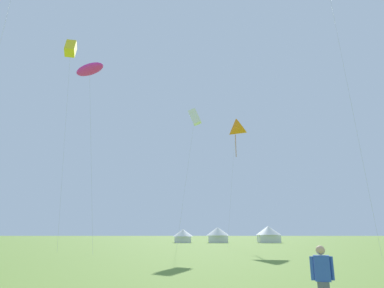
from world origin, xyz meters
TOP-DOWN VIEW (x-y plane):
  - kite_magenta_parafoil at (-11.44, 30.23)m, footprint 4.41×3.57m
  - kite_yellow_box at (-15.69, 34.79)m, footprint 2.23×2.74m
  - kite_white_box at (0.30, 40.03)m, footprint 3.23×1.76m
  - kite_orange_delta at (6.72, 47.19)m, footprint 4.27×3.78m
  - person_spectator at (3.42, 4.76)m, footprint 0.57×0.31m
  - festival_tent_right at (-2.15, 67.09)m, footprint 4.10×4.10m
  - festival_tent_left at (4.93, 67.09)m, footprint 4.71×4.71m
  - festival_tent_center at (15.24, 67.09)m, footprint 5.06×5.06m

SIDE VIEW (x-z plane):
  - person_spectator at x=3.42m, z-range -0.02..1.71m
  - festival_tent_right at x=-2.15m, z-range 0.14..2.81m
  - festival_tent_left at x=4.93m, z-range 0.16..3.23m
  - festival_tent_center at x=15.24m, z-range 0.18..3.46m
  - kite_white_box at x=0.30m, z-range 8.11..26.72m
  - kite_orange_delta at x=6.72m, z-range 7.92..27.49m
  - kite_magenta_parafoil at x=-11.44m, z-range 9.51..29.80m
  - kite_yellow_box at x=-15.69m, z-range 11.80..38.15m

